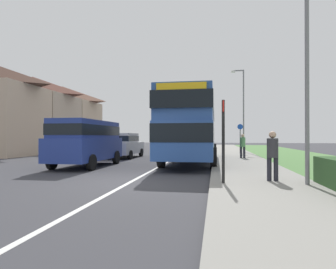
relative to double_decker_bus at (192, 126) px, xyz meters
The scene contains 14 objects.
ground_plane 7.95m from the double_decker_bus, 100.77° to the right, with size 120.00×120.00×0.00m, color #38383D.
lane_marking_centre 2.62m from the double_decker_bus, 161.59° to the left, with size 0.14×60.00×0.01m, color silver.
pavement_near_side 3.79m from the double_decker_bus, 28.82° to the right, with size 3.20×68.00×0.12m, color gray.
grass_verge_seaward 7.53m from the double_decker_bus, 12.16° to the right, with size 6.00×68.00×0.08m, color #517F42.
double_decker_bus is the anchor object (origin of this frame).
parked_van_blue 5.97m from the double_decker_bus, 148.01° to the right, with size 2.11×5.08×2.29m.
parked_car_silver 5.96m from the double_decker_bus, 151.01° to the left, with size 2.00×4.53×1.73m.
pedestrian_at_stop 7.98m from the double_decker_bus, 66.91° to the right, with size 0.34×0.34×1.67m.
pedestrian_walking_away 4.00m from the double_decker_bus, 36.67° to the left, with size 0.34×0.34×1.67m.
bus_stop_sign 8.08m from the double_decker_bus, 78.77° to the right, with size 0.09×0.52×2.60m.
cycle_route_sign 7.95m from the double_decker_bus, 65.20° to the left, with size 0.44×0.08×2.52m.
street_lamp_near 8.99m from the double_decker_bus, 63.60° to the right, with size 1.14×0.20×7.87m.
street_lamp_mid 10.73m from the double_decker_bus, 69.15° to the left, with size 1.14×0.20×7.52m.
house_terrace_far_side 18.76m from the double_decker_bus, 151.69° to the left, with size 7.74×16.47×7.41m.
Camera 1 is at (2.77, -9.03, 1.51)m, focal length 30.46 mm.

